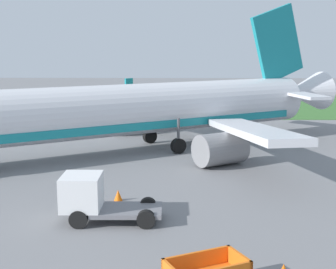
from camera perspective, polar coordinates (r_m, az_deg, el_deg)
name	(u,v)px	position (r m, az deg, el deg)	size (l,w,h in m)	color
grass_strip	(173,104)	(64.95, 0.57, 3.67)	(220.00, 28.00, 0.06)	#3D7033
airplane	(146,110)	(35.44, -2.63, 2.98)	(33.86, 28.29, 11.34)	silver
service_truck_beside_carts	(93,197)	(21.43, -8.97, -7.41)	(4.40, 2.06, 2.10)	slate
traffic_cone_mid_apron	(118,195)	(24.28, -5.98, -7.23)	(0.43, 0.43, 0.56)	orange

